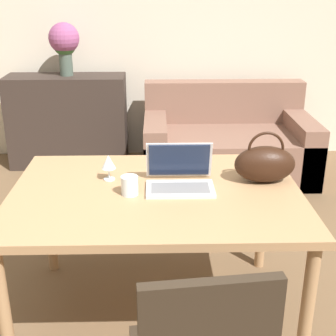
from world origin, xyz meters
name	(u,v)px	position (x,y,z in m)	size (l,w,h in m)	color
wall_back	(142,22)	(0.00, 3.29, 1.35)	(10.00, 0.06, 2.70)	beige
dining_table	(156,204)	(0.13, 0.62, 0.67)	(1.44, 1.03, 0.75)	#A87F56
couch	(227,145)	(0.79, 2.68, 0.28)	(1.55, 0.94, 0.82)	#7F5B4C
sideboard	(68,121)	(-0.73, 2.95, 0.44)	(1.13, 0.40, 0.89)	#332823
laptop	(180,175)	(0.25, 0.68, 0.80)	(0.34, 0.26, 0.21)	silver
drinking_glass	(129,186)	(0.00, 0.58, 0.79)	(0.08, 0.08, 0.09)	silver
wine_glass	(109,163)	(-0.12, 0.77, 0.84)	(0.07, 0.07, 0.14)	silver
handbag	(265,164)	(0.68, 0.72, 0.85)	(0.31, 0.16, 0.27)	black
flower_vase	(64,42)	(-0.71, 2.97, 1.19)	(0.28, 0.28, 0.49)	#47564C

